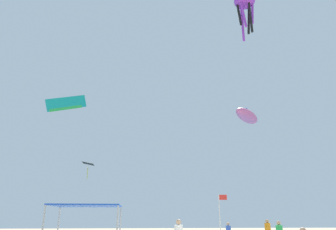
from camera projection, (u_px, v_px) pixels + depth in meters
The scene contains 7 objects.
canopy_tent at pixel (87, 208), 14.29m from camera, with size 3.10×2.72×2.52m.
person_central at pixel (268, 230), 23.58m from camera, with size 0.45×0.45×1.88m.
banner_flag at pixel (221, 215), 21.23m from camera, with size 0.61×0.06×3.52m.
kite_octopus_purple at pixel (245, 3), 30.66m from camera, with size 2.49×2.49×4.92m.
kite_diamond_black at pixel (88, 165), 41.63m from camera, with size 1.52×1.54×2.23m.
kite_parafoil_teal at pixel (66, 103), 39.66m from camera, with size 4.65×3.27×3.27m.
kite_inflatable_pink at pixel (247, 116), 45.87m from camera, with size 5.78×5.95×2.29m.
Camera 1 is at (-2.43, -14.61, 1.91)m, focal length 32.89 mm.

